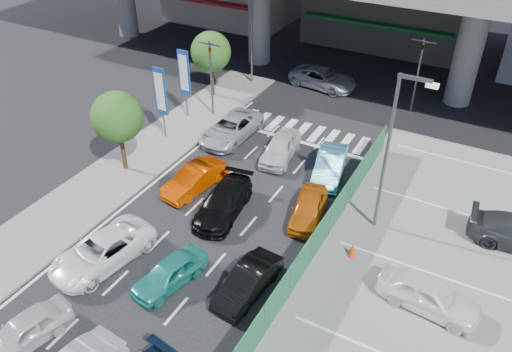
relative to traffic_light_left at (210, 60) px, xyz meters
The scene contains 25 objects.
ground 14.07m from the traffic_light_left, 62.68° to the right, with size 120.00×120.00×0.00m, color black.
parking_lot 20.28m from the traffic_light_left, 30.17° to the right, with size 12.00×28.00×0.06m, color slate.
sidewalk_left 8.93m from the traffic_light_left, 95.71° to the right, with size 4.00×30.00×0.12m, color slate.
fence_run 16.20m from the traffic_light_left, 43.73° to the right, with size 0.16×22.00×1.80m, color #226339, non-canonical shape.
traffic_light_left is the anchor object (origin of this frame).
traffic_light_right 13.63m from the traffic_light_left, 30.89° to the left, with size 1.60×1.24×5.20m.
street_lamp_right 14.68m from the traffic_light_left, 24.16° to the right, with size 1.65×0.22×8.00m.
street_lamp_left 6.06m from the traffic_light_left, 91.20° to the left, with size 1.65×0.22×8.00m.
signboard_near 4.22m from the traffic_light_left, 104.02° to the right, with size 0.80×0.14×4.70m.
signboard_far 1.93m from the traffic_light_left, 144.30° to the right, with size 0.80×0.14×4.70m.
tree_near 8.06m from the traffic_light_left, 95.71° to the right, with size 2.80×2.80×4.80m.
tree_far 3.02m from the traffic_light_left, 122.62° to the left, with size 2.80×2.80×4.80m.
van_white_back_left 19.53m from the traffic_light_left, 78.86° to the right, with size 1.46×3.64×1.24m, color silver.
sedan_white_mid_left 14.99m from the traffic_light_left, 76.91° to the right, with size 2.25×4.88×1.36m, color white.
taxi_teal_mid 15.75m from the traffic_light_left, 64.23° to the right, with size 1.44×3.57×1.22m, color teal.
hatch_black_mid_right 16.41m from the traffic_light_left, 52.22° to the right, with size 1.30×3.73×1.23m, color black.
taxi_orange_left 9.12m from the traffic_light_left, 63.93° to the right, with size 1.40×4.02×1.32m, color #D13B00.
sedan_black_mid 11.16m from the traffic_light_left, 54.53° to the right, with size 1.86×4.57×1.33m, color black.
taxi_orange_right 12.76m from the traffic_light_left, 34.84° to the right, with size 1.51×3.74×1.28m, color #C0590D.
wagon_silver_front_left 4.66m from the traffic_light_left, 37.36° to the right, with size 2.29×4.97×1.38m, color #A4A7AC.
sedan_white_front_mid 7.64m from the traffic_light_left, 22.45° to the right, with size 1.63×4.05×1.38m, color silver.
kei_truck_front_right 10.59m from the traffic_light_left, 17.16° to the right, with size 1.46×4.19×1.38m, color #4FA3C3.
crossing_wagon_silver 9.73m from the traffic_light_left, 58.42° to the left, with size 2.35×5.10×1.42m, color #A1A3A9.
parked_sedan_white 19.64m from the traffic_light_left, 30.96° to the right, with size 1.64×4.07×1.39m, color white.
traffic_cone 15.94m from the traffic_light_left, 33.51° to the right, with size 0.39×0.39×0.75m, color #FD330E.
Camera 1 is at (10.87, -13.28, 16.00)m, focal length 35.00 mm.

